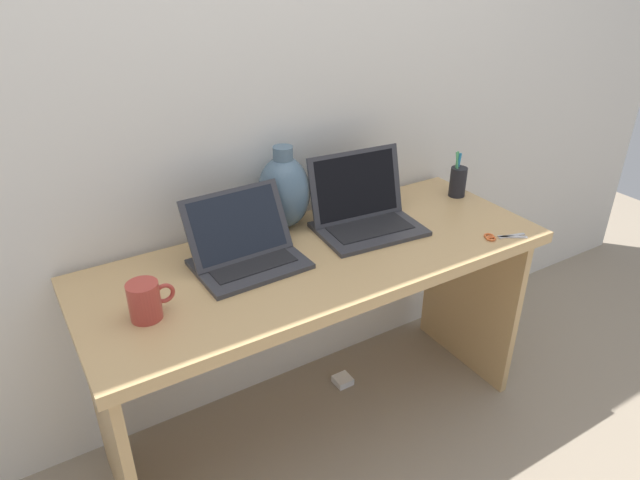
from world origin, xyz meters
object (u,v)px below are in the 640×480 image
(coffee_mug, at_px, (145,301))
(scissors, at_px, (498,237))
(green_vase, at_px, (284,191))
(pen_cup, at_px, (458,181))
(power_brick, at_px, (343,380))
(laptop_left, at_px, (244,246))
(laptop_right, at_px, (363,209))

(coffee_mug, distance_m, scissors, 1.17)
(green_vase, height_order, scissors, green_vase)
(green_vase, relative_size, coffee_mug, 2.29)
(green_vase, xyz_separation_m, pen_cup, (0.70, -0.12, -0.07))
(coffee_mug, bearing_deg, green_vase, 26.64)
(coffee_mug, distance_m, power_brick, 1.12)
(laptop_left, relative_size, green_vase, 1.15)
(coffee_mug, height_order, pen_cup, pen_cup)
(coffee_mug, bearing_deg, laptop_right, 10.13)
(pen_cup, bearing_deg, laptop_left, -177.90)
(pen_cup, distance_m, scissors, 0.36)
(green_vase, xyz_separation_m, coffee_mug, (-0.58, -0.29, -0.08))
(coffee_mug, xyz_separation_m, scissors, (1.15, -0.17, -0.05))
(green_vase, bearing_deg, laptop_right, -32.03)
(pen_cup, relative_size, scissors, 1.25)
(pen_cup, bearing_deg, laptop_right, -177.42)
(pen_cup, bearing_deg, power_brick, 177.64)
(laptop_left, xyz_separation_m, scissors, (0.80, -0.30, -0.05))
(laptop_right, distance_m, green_vase, 0.28)
(laptop_left, relative_size, coffee_mug, 2.64)
(laptop_right, bearing_deg, scissors, -42.65)
(scissors, bearing_deg, coffee_mug, 171.57)
(scissors, bearing_deg, green_vase, 141.27)
(laptop_left, bearing_deg, power_brick, 7.41)
(pen_cup, bearing_deg, coffee_mug, -172.61)
(laptop_left, bearing_deg, scissors, -20.63)
(green_vase, bearing_deg, scissors, -38.73)
(laptop_left, relative_size, laptop_right, 0.90)
(laptop_left, height_order, scissors, laptop_left)
(laptop_left, distance_m, coffee_mug, 0.37)
(coffee_mug, relative_size, scissors, 0.88)
(laptop_right, height_order, power_brick, laptop_right)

